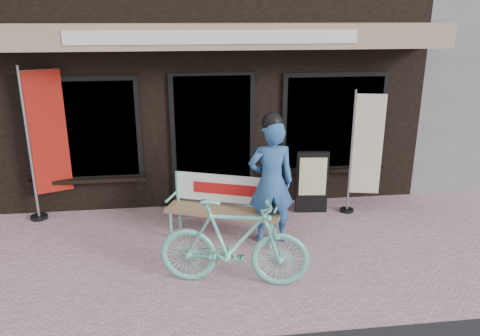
{
  "coord_description": "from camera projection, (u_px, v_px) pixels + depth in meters",
  "views": [
    {
      "loc": [
        -0.51,
        -5.31,
        3.04
      ],
      "look_at": [
        0.27,
        0.7,
        1.05
      ],
      "focal_mm": 35.0,
      "sensor_mm": 36.0,
      "label": 1
    }
  ],
  "objects": [
    {
      "name": "bicycle",
      "position": [
        234.0,
        243.0,
        5.41
      ],
      "size": [
        1.83,
        0.89,
        1.06
      ],
      "primitive_type": "imported",
      "rotation": [
        0.0,
        0.0,
        1.34
      ],
      "color": "#67C9B8",
      "rests_on": "ground"
    },
    {
      "name": "nobori_red",
      "position": [
        46.0,
        141.0,
        7.06
      ],
      "size": [
        0.69,
        0.39,
        2.37
      ],
      "rotation": [
        0.0,
        0.0,
        0.38
      ],
      "color": "gray",
      "rests_on": "ground"
    },
    {
      "name": "nobori_cream",
      "position": [
        364.0,
        151.0,
        7.26
      ],
      "size": [
        0.59,
        0.26,
        1.98
      ],
      "rotation": [
        0.0,
        0.0,
        -0.22
      ],
      "color": "gray",
      "rests_on": "ground"
    },
    {
      "name": "menu_stand",
      "position": [
        312.0,
        182.0,
        7.43
      ],
      "size": [
        0.51,
        0.16,
        1.01
      ],
      "rotation": [
        0.0,
        0.0,
        -0.1
      ],
      "color": "black",
      "rests_on": "ground"
    },
    {
      "name": "person",
      "position": [
        271.0,
        180.0,
        6.36
      ],
      "size": [
        0.63,
        0.42,
        1.84
      ],
      "rotation": [
        0.0,
        0.0,
        0.0
      ],
      "color": "#2A5893",
      "rests_on": "ground"
    },
    {
      "name": "bench",
      "position": [
        225.0,
        202.0,
        6.62
      ],
      "size": [
        1.66,
        0.97,
        0.88
      ],
      "rotation": [
        0.0,
        0.0,
        -0.37
      ],
      "color": "#67C9B8",
      "rests_on": "ground"
    },
    {
      "name": "storefront",
      "position": [
        201.0,
        17.0,
        9.76
      ],
      "size": [
        7.0,
        6.77,
        6.0
      ],
      "color": "black",
      "rests_on": "ground"
    },
    {
      "name": "ground",
      "position": [
        226.0,
        263.0,
        6.02
      ],
      "size": [
        70.0,
        70.0,
        0.0
      ],
      "primitive_type": "plane",
      "color": "#C597A0",
      "rests_on": "ground"
    }
  ]
}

